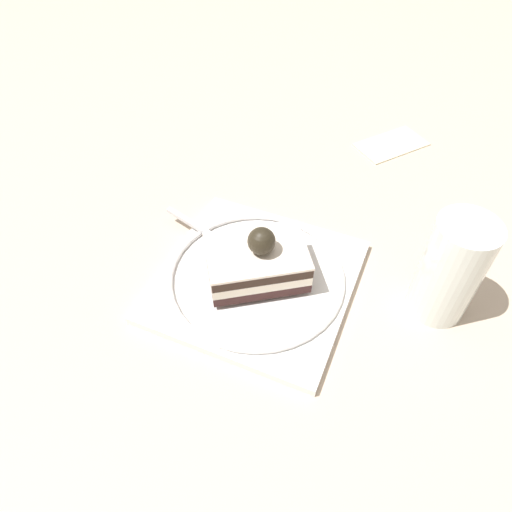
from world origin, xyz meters
TOP-DOWN VIEW (x-y plane):
  - ground_plane at (0.00, 0.00)m, footprint 2.40×2.40m
  - dessert_plate at (-0.00, -0.01)m, footprint 0.24×0.24m
  - cake_slice at (-0.00, -0.01)m, footprint 0.10×0.12m
  - fork at (0.05, 0.05)m, footprint 0.06×0.11m
  - drink_glass_near at (0.01, -0.20)m, footprint 0.06×0.06m
  - folded_napkin at (0.29, -0.16)m, footprint 0.11×0.11m

SIDE VIEW (x-z plane):
  - ground_plane at x=0.00m, z-range 0.00..0.00m
  - folded_napkin at x=0.29m, z-range 0.00..0.00m
  - dessert_plate at x=0.00m, z-range 0.00..0.02m
  - fork at x=0.05m, z-range 0.02..0.02m
  - cake_slice at x=0.00m, z-range 0.00..0.07m
  - drink_glass_near at x=0.01m, z-range -0.01..0.11m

